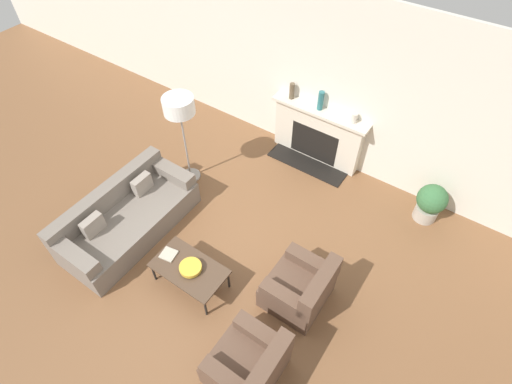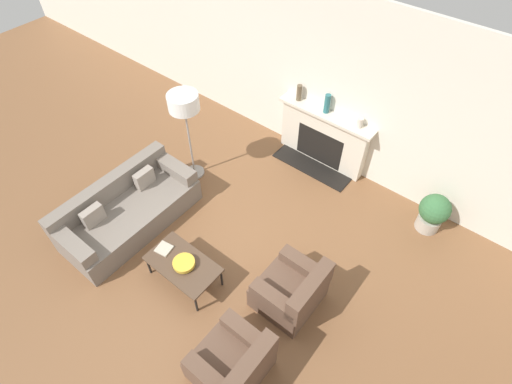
% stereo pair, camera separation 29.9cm
% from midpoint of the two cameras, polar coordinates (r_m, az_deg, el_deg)
% --- Properties ---
extents(ground_plane, '(18.00, 18.00, 0.00)m').
position_cam_midpoint_polar(ground_plane, '(5.80, -6.47, -11.55)').
color(ground_plane, brown).
extents(wall_back, '(18.00, 0.06, 2.90)m').
position_cam_midpoint_polar(wall_back, '(6.58, 12.26, 14.61)').
color(wall_back, silver).
rests_on(wall_back, ground_plane).
extents(fireplace, '(1.71, 0.59, 1.03)m').
position_cam_midpoint_polar(fireplace, '(7.02, 10.73, 7.55)').
color(fireplace, beige).
rests_on(fireplace, ground_plane).
extents(couch, '(0.95, 2.11, 0.73)m').
position_cam_midpoint_polar(couch, '(6.33, -16.57, -2.54)').
color(couch, slate).
rests_on(couch, ground_plane).
extents(armchair_near, '(0.76, 0.81, 0.79)m').
position_cam_midpoint_polar(armchair_near, '(4.95, -1.44, -23.34)').
color(armchair_near, brown).
rests_on(armchair_near, ground_plane).
extents(armchair_far, '(0.76, 0.81, 0.79)m').
position_cam_midpoint_polar(armchair_far, '(5.34, 6.81, -13.89)').
color(armchair_far, brown).
rests_on(armchair_far, ground_plane).
extents(coffee_table, '(1.00, 0.57, 0.39)m').
position_cam_midpoint_polar(coffee_table, '(5.48, -8.86, -10.26)').
color(coffee_table, '#4C3828').
rests_on(coffee_table, ground_plane).
extents(bowl, '(0.30, 0.30, 0.07)m').
position_cam_midpoint_polar(bowl, '(5.40, -8.69, -10.07)').
color(bowl, gold).
rests_on(bowl, coffee_table).
extents(book, '(0.23, 0.23, 0.02)m').
position_cam_midpoint_polar(book, '(5.62, -11.52, -7.99)').
color(book, '#B2A893').
rests_on(book, coffee_table).
extents(floor_lamp, '(0.47, 0.47, 1.62)m').
position_cam_midpoint_polar(floor_lamp, '(6.15, -8.83, 11.83)').
color(floor_lamp, gray).
rests_on(floor_lamp, ground_plane).
extents(mantel_vase_left, '(0.09, 0.09, 0.28)m').
position_cam_midpoint_polar(mantel_vase_left, '(6.84, 7.47, 13.86)').
color(mantel_vase_left, brown).
rests_on(mantel_vase_left, fireplace).
extents(mantel_vase_center_left, '(0.10, 0.10, 0.33)m').
position_cam_midpoint_polar(mantel_vase_center_left, '(6.63, 11.43, 12.24)').
color(mantel_vase_center_left, '#28666B').
rests_on(mantel_vase_center_left, fireplace).
extents(mantel_vase_center_right, '(0.10, 0.10, 0.16)m').
position_cam_midpoint_polar(mantel_vase_center_right, '(6.49, 15.92, 9.47)').
color(mantel_vase_center_right, beige).
rests_on(mantel_vase_center_right, fireplace).
extents(potted_plant, '(0.45, 0.45, 0.67)m').
position_cam_midpoint_polar(potted_plant, '(6.56, 25.21, -2.66)').
color(potted_plant, '#B2A899').
rests_on(potted_plant, ground_plane).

